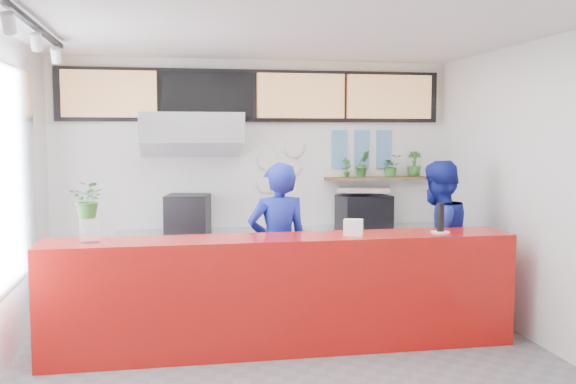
# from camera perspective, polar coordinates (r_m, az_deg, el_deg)

# --- Properties ---
(floor) EXTENTS (5.00, 5.00, 0.00)m
(floor) POSITION_cam_1_polar(r_m,az_deg,el_deg) (6.02, 0.27, -14.99)
(floor) COLOR slate
(floor) RESTS_ON ground
(ceiling) EXTENTS (5.00, 5.00, 0.00)m
(ceiling) POSITION_cam_1_polar(r_m,az_deg,el_deg) (5.73, 0.28, 14.46)
(ceiling) COLOR silver
(wall_back) EXTENTS (5.00, 0.00, 5.00)m
(wall_back) POSITION_cam_1_polar(r_m,az_deg,el_deg) (8.14, -2.97, 1.12)
(wall_back) COLOR white
(wall_back) RESTS_ON ground
(wall_right) EXTENTS (0.00, 5.00, 5.00)m
(wall_right) POSITION_cam_1_polar(r_m,az_deg,el_deg) (6.61, 22.09, -0.20)
(wall_right) COLOR white
(wall_right) RESTS_ON ground
(service_counter) EXTENTS (4.50, 0.60, 1.10)m
(service_counter) POSITION_cam_1_polar(r_m,az_deg,el_deg) (6.24, -0.41, -8.99)
(service_counter) COLOR red
(service_counter) RESTS_ON ground
(cream_band) EXTENTS (5.00, 0.02, 0.80)m
(cream_band) POSITION_cam_1_polar(r_m,az_deg,el_deg) (8.13, -3.00, 8.87)
(cream_band) COLOR beige
(cream_band) RESTS_ON wall_back
(prep_bench) EXTENTS (1.80, 0.60, 0.90)m
(prep_bench) POSITION_cam_1_polar(r_m,az_deg,el_deg) (7.93, -8.43, -6.71)
(prep_bench) COLOR #B2B5BA
(prep_bench) RESTS_ON ground
(panini_oven) EXTENTS (0.59, 0.59, 0.45)m
(panini_oven) POSITION_cam_1_polar(r_m,az_deg,el_deg) (7.82, -8.89, -1.88)
(panini_oven) COLOR black
(panini_oven) RESTS_ON prep_bench
(extraction_hood) EXTENTS (1.20, 0.70, 0.35)m
(extraction_hood) POSITION_cam_1_polar(r_m,az_deg,el_deg) (7.71, -8.59, 5.67)
(extraction_hood) COLOR #B2B5BA
(extraction_hood) RESTS_ON ceiling
(hood_lip) EXTENTS (1.20, 0.69, 0.31)m
(hood_lip) POSITION_cam_1_polar(r_m,az_deg,el_deg) (7.71, -8.57, 4.19)
(hood_lip) COLOR #B2B5BA
(hood_lip) RESTS_ON ceiling
(right_bench) EXTENTS (1.80, 0.60, 0.90)m
(right_bench) POSITION_cam_1_polar(r_m,az_deg,el_deg) (8.32, 7.70, -6.13)
(right_bench) COLOR #B2B5BA
(right_bench) RESTS_ON ground
(espresso_machine) EXTENTS (0.67, 0.51, 0.40)m
(espresso_machine) POSITION_cam_1_polar(r_m,az_deg,el_deg) (8.17, 6.76, -1.70)
(espresso_machine) COLOR black
(espresso_machine) RESTS_ON right_bench
(espresso_tray) EXTENTS (0.77, 0.64, 0.06)m
(espresso_tray) POSITION_cam_1_polar(r_m,az_deg,el_deg) (8.15, 6.78, 0.25)
(espresso_tray) COLOR silver
(espresso_tray) RESTS_ON espresso_machine
(herb_shelf) EXTENTS (1.40, 0.18, 0.04)m
(herb_shelf) POSITION_cam_1_polar(r_m,az_deg,el_deg) (8.40, 8.01, 1.20)
(herb_shelf) COLOR brown
(herb_shelf) RESTS_ON wall_back
(menu_board_far_left) EXTENTS (1.10, 0.10, 0.55)m
(menu_board_far_left) POSITION_cam_1_polar(r_m,az_deg,el_deg) (7.98, -15.59, 8.40)
(menu_board_far_left) COLOR tan
(menu_board_far_left) RESTS_ON wall_back
(menu_board_mid_left) EXTENTS (1.10, 0.10, 0.55)m
(menu_board_mid_left) POSITION_cam_1_polar(r_m,az_deg,el_deg) (7.96, -7.15, 8.56)
(menu_board_mid_left) COLOR black
(menu_board_mid_left) RESTS_ON wall_back
(menu_board_mid_right) EXTENTS (1.10, 0.10, 0.55)m
(menu_board_mid_right) POSITION_cam_1_polar(r_m,az_deg,el_deg) (8.11, 1.15, 8.53)
(menu_board_mid_right) COLOR tan
(menu_board_mid_right) RESTS_ON wall_back
(menu_board_far_right) EXTENTS (1.10, 0.10, 0.55)m
(menu_board_far_right) POSITION_cam_1_polar(r_m,az_deg,el_deg) (8.42, 8.99, 8.35)
(menu_board_far_right) COLOR tan
(menu_board_far_right) RESTS_ON wall_back
(soffit) EXTENTS (4.80, 0.04, 0.65)m
(soffit) POSITION_cam_1_polar(r_m,az_deg,el_deg) (8.10, -2.97, 8.53)
(soffit) COLOR black
(soffit) RESTS_ON wall_back
(window_pane) EXTENTS (0.04, 2.20, 1.90)m
(window_pane) POSITION_cam_1_polar(r_m,az_deg,el_deg) (6.04, -24.01, 1.15)
(window_pane) COLOR silver
(window_pane) RESTS_ON wall_left
(window_frame) EXTENTS (0.03, 2.30, 2.00)m
(window_frame) POSITION_cam_1_polar(r_m,az_deg,el_deg) (6.03, -23.83, 1.16)
(window_frame) COLOR #B2B5BA
(window_frame) RESTS_ON wall_left
(track_rail) EXTENTS (0.05, 2.40, 0.04)m
(track_rail) POSITION_cam_1_polar(r_m,az_deg,el_deg) (5.72, -21.50, 13.50)
(track_rail) COLOR black
(track_rail) RESTS_ON ceiling
(dec_plate_a) EXTENTS (0.24, 0.03, 0.24)m
(dec_plate_a) POSITION_cam_1_polar(r_m,az_deg,el_deg) (8.12, -1.90, 2.88)
(dec_plate_a) COLOR silver
(dec_plate_a) RESTS_ON wall_back
(dec_plate_b) EXTENTS (0.24, 0.03, 0.24)m
(dec_plate_b) POSITION_cam_1_polar(r_m,az_deg,el_deg) (8.17, 0.19, 2.20)
(dec_plate_b) COLOR silver
(dec_plate_b) RESTS_ON wall_back
(dec_plate_c) EXTENTS (0.24, 0.03, 0.24)m
(dec_plate_c) POSITION_cam_1_polar(r_m,az_deg,el_deg) (8.14, -1.89, 0.77)
(dec_plate_c) COLOR silver
(dec_plate_c) RESTS_ON wall_back
(dec_plate_d) EXTENTS (0.24, 0.03, 0.24)m
(dec_plate_d) POSITION_cam_1_polar(r_m,az_deg,el_deg) (8.17, 0.53, 3.95)
(dec_plate_d) COLOR silver
(dec_plate_d) RESTS_ON wall_back
(photo_frame_a) EXTENTS (0.20, 0.02, 0.25)m
(photo_frame_a) POSITION_cam_1_polar(r_m,az_deg,el_deg) (8.32, 4.60, 4.64)
(photo_frame_a) COLOR #598CBF
(photo_frame_a) RESTS_ON wall_back
(photo_frame_b) EXTENTS (0.20, 0.02, 0.25)m
(photo_frame_b) POSITION_cam_1_polar(r_m,az_deg,el_deg) (8.40, 6.58, 4.63)
(photo_frame_b) COLOR #598CBF
(photo_frame_b) RESTS_ON wall_back
(photo_frame_c) EXTENTS (0.20, 0.02, 0.25)m
(photo_frame_c) POSITION_cam_1_polar(r_m,az_deg,el_deg) (8.49, 8.53, 4.62)
(photo_frame_c) COLOR #598CBF
(photo_frame_c) RESTS_ON wall_back
(photo_frame_d) EXTENTS (0.20, 0.02, 0.25)m
(photo_frame_d) POSITION_cam_1_polar(r_m,az_deg,el_deg) (8.32, 4.58, 2.92)
(photo_frame_d) COLOR #598CBF
(photo_frame_d) RESTS_ON wall_back
(photo_frame_e) EXTENTS (0.20, 0.02, 0.25)m
(photo_frame_e) POSITION_cam_1_polar(r_m,az_deg,el_deg) (8.40, 6.56, 2.93)
(photo_frame_e) COLOR #598CBF
(photo_frame_e) RESTS_ON wall_back
(photo_frame_f) EXTENTS (0.20, 0.02, 0.25)m
(photo_frame_f) POSITION_cam_1_polar(r_m,az_deg,el_deg) (8.50, 8.50, 2.93)
(photo_frame_f) COLOR #598CBF
(photo_frame_f) RESTS_ON wall_back
(staff_center) EXTENTS (0.70, 0.50, 1.78)m
(staff_center) POSITION_cam_1_polar(r_m,az_deg,el_deg) (6.72, -0.88, -4.97)
(staff_center) COLOR #152396
(staff_center) RESTS_ON ground
(staff_right) EXTENTS (1.08, 0.99, 1.79)m
(staff_right) POSITION_cam_1_polar(r_m,az_deg,el_deg) (7.20, 13.08, -4.40)
(staff_right) COLOR #152396
(staff_right) RESTS_ON ground
(herb_a) EXTENTS (0.16, 0.14, 0.26)m
(herb_a) POSITION_cam_1_polar(r_m,az_deg,el_deg) (8.27, 5.23, 2.19)
(herb_a) COLOR #326D26
(herb_a) RESTS_ON herb_shelf
(herb_b) EXTENTS (0.22, 0.19, 0.34)m
(herb_b) POSITION_cam_1_polar(r_m,az_deg,el_deg) (8.33, 6.65, 2.50)
(herb_b) COLOR #326D26
(herb_b) RESTS_ON herb_shelf
(herb_c) EXTENTS (0.26, 0.23, 0.29)m
(herb_c) POSITION_cam_1_polar(r_m,az_deg,el_deg) (8.45, 9.17, 2.33)
(herb_c) COLOR #326D26
(herb_c) RESTS_ON herb_shelf
(herb_d) EXTENTS (0.23, 0.21, 0.33)m
(herb_d) POSITION_cam_1_polar(r_m,az_deg,el_deg) (8.56, 11.15, 2.47)
(herb_d) COLOR #326D26
(herb_d) RESTS_ON herb_shelf
(glass_vase) EXTENTS (0.21, 0.21, 0.22)m
(glass_vase) POSITION_cam_1_polar(r_m,az_deg,el_deg) (6.06, -17.22, -3.28)
(glass_vase) COLOR white
(glass_vase) RESTS_ON service_counter
(basil_vase) EXTENTS (0.37, 0.35, 0.34)m
(basil_vase) POSITION_cam_1_polar(r_m,az_deg,el_deg) (6.02, -17.29, -0.65)
(basil_vase) COLOR #326D26
(basil_vase) RESTS_ON glass_vase
(napkin_holder) EXTENTS (0.21, 0.17, 0.16)m
(napkin_holder) POSITION_cam_1_polar(r_m,az_deg,el_deg) (6.21, 5.82, -3.16)
(napkin_holder) COLOR white
(napkin_holder) RESTS_ON service_counter
(white_plate) EXTENTS (0.24, 0.24, 0.01)m
(white_plate) POSITION_cam_1_polar(r_m,az_deg,el_deg) (6.54, 13.38, -3.49)
(white_plate) COLOR white
(white_plate) RESTS_ON service_counter
(pepper_mill) EXTENTS (0.08, 0.08, 0.29)m
(pepper_mill) POSITION_cam_1_polar(r_m,az_deg,el_deg) (6.52, 13.41, -2.18)
(pepper_mill) COLOR black
(pepper_mill) RESTS_ON white_plate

